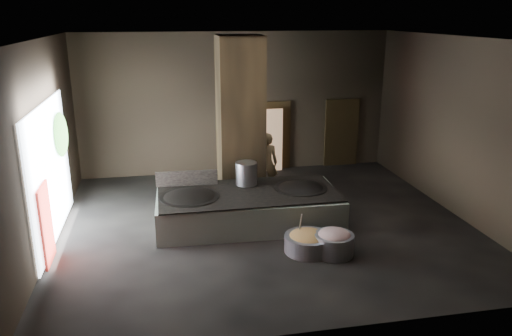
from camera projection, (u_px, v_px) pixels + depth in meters
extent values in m
cube|color=black|center=(265.00, 225.00, 12.51)|extent=(10.00, 9.00, 0.10)
cube|color=black|center=(266.00, 36.00, 11.14)|extent=(10.00, 9.00, 0.10)
cube|color=black|center=(236.00, 103.00, 16.09)|extent=(10.00, 0.10, 4.50)
cube|color=black|center=(328.00, 205.00, 7.56)|extent=(10.00, 0.10, 4.50)
cube|color=black|center=(40.00, 146.00, 10.91)|extent=(0.10, 9.00, 4.50)
cube|color=black|center=(459.00, 127.00, 12.75)|extent=(0.10, 9.00, 4.50)
cube|color=black|center=(240.00, 120.00, 13.55)|extent=(1.20, 1.20, 4.50)
cube|color=silver|center=(248.00, 209.00, 12.40)|extent=(4.55, 2.30, 0.78)
cube|color=black|center=(248.00, 192.00, 12.27)|extent=(4.38, 2.10, 0.03)
ellipsoid|color=black|center=(189.00, 200.00, 11.98)|extent=(1.41, 1.41, 0.39)
cylinder|color=black|center=(189.00, 197.00, 11.96)|extent=(1.44, 1.44, 0.05)
ellipsoid|color=black|center=(300.00, 191.00, 12.58)|extent=(1.31, 1.31, 0.37)
cylinder|color=black|center=(301.00, 188.00, 12.56)|extent=(1.34, 1.34, 0.05)
cylinder|color=#A2A3AA|center=(246.00, 173.00, 12.70)|extent=(0.54, 0.54, 0.58)
cube|color=black|center=(187.00, 178.00, 12.65)|extent=(1.56, 0.11, 0.39)
imported|color=#98794D|center=(266.00, 163.00, 14.38)|extent=(0.71, 0.51, 1.79)
cylinder|color=gray|center=(308.00, 243.00, 10.97)|extent=(1.32, 1.32, 0.38)
ellipsoid|color=#A5A851|center=(308.00, 237.00, 10.92)|extent=(0.85, 0.85, 0.26)
cylinder|color=#A2A3AA|center=(300.00, 226.00, 10.98)|extent=(0.08, 0.41, 0.74)
cylinder|color=gray|center=(334.00, 244.00, 10.83)|extent=(1.02, 1.02, 0.47)
ellipsoid|color=#B56C6E|center=(334.00, 235.00, 10.76)|extent=(0.71, 0.71, 0.27)
cube|color=black|center=(273.00, 137.00, 16.56)|extent=(1.18, 0.08, 2.38)
cube|color=#8C6647|center=(269.00, 140.00, 16.32)|extent=(0.88, 0.04, 2.08)
cube|color=black|center=(341.00, 134.00, 17.00)|extent=(1.18, 0.08, 2.38)
cube|color=#8C6647|center=(345.00, 134.00, 17.25)|extent=(0.80, 0.04, 1.89)
cube|color=white|center=(51.00, 172.00, 11.31)|extent=(0.04, 4.20, 3.10)
cube|color=maroon|center=(46.00, 225.00, 10.32)|extent=(0.05, 0.90, 1.70)
ellipsoid|color=#194714|center=(61.00, 135.00, 12.18)|extent=(0.28, 1.10, 1.10)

